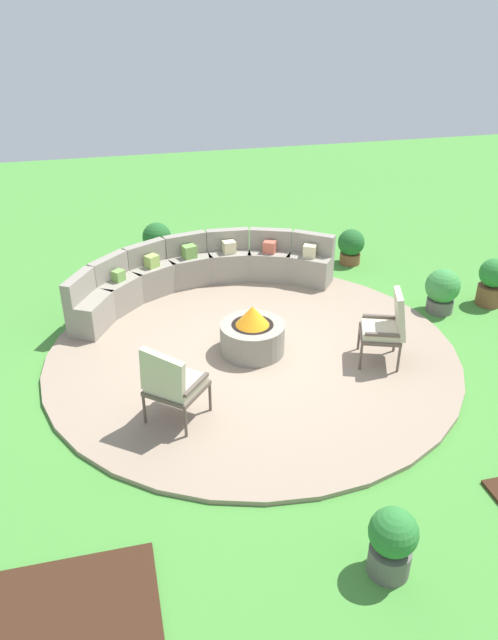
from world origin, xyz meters
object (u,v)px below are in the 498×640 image
Objects in this scene: curved_stone_bench at (197,273)px; potted_plant_3 at (351,245)px; potted_plant_0 at (157,241)px; fire_pit at (252,334)px; lounge_chair_front_right at (387,325)px; potted_plant_1 at (493,281)px; potted_plant_4 at (392,541)px; lounge_chair_front_left at (172,382)px; potted_plant_2 at (442,289)px.

curved_stone_bench is 3.04m from potted_plant_3.
fire_pit is at bearing -76.00° from potted_plant_0.
lounge_chair_front_right reaches higher than potted_plant_1.
potted_plant_0 is 3.59m from potted_plant_3.
potted_plant_4 is (-3.82, -4.40, -0.03)m from potted_plant_1.
fire_pit is 1.83m from lounge_chair_front_left.
potted_plant_2 is 2.23m from potted_plant_3.
potted_plant_0 reaches higher than potted_plant_3.
lounge_chair_front_left is 1.48× the size of potted_plant_2.
potted_plant_4 is at bearing -85.53° from fire_pit.
lounge_chair_front_left is 1.60× the size of potted_plant_3.
lounge_chair_front_left is (-1.27, -1.29, 0.27)m from fire_pit.
potted_plant_2 is (-0.91, -0.04, -0.03)m from potted_plant_1.
potted_plant_3 is (0.87, 3.36, -0.25)m from lounge_chair_front_right.
potted_plant_0 is at bearing 143.15° from potted_plant_2.
lounge_chair_front_left is 1.01× the size of lounge_chair_front_right.
fire_pit is 1.29× the size of potted_plant_4.
potted_plant_2 reaches higher than potted_plant_4.
potted_plant_2 reaches higher than potted_plant_3.
potted_plant_2 is at bearing -22.27° from curved_stone_bench.
potted_plant_1 is at bearing 2.59° from potted_plant_2.
potted_plant_1 is (2.44, 1.27, -0.20)m from lounge_chair_front_right.
potted_plant_2 is at bearing 56.26° from potted_plant_4.
curved_stone_bench is at bearing -167.79° from potted_plant_3.
lounge_chair_front_left is 3.02m from lounge_chair_front_right.
potted_plant_0 is (-0.49, 1.60, -0.00)m from curved_stone_bench.
potted_plant_1 is (4.12, 0.61, 0.08)m from fire_pit.
potted_plant_1 is (5.38, 1.90, -0.19)m from lounge_chair_front_left.
lounge_chair_front_right reaches higher than potted_plant_0.
curved_stone_bench is 3.46m from lounge_chair_front_left.
curved_stone_bench is at bearing 162.32° from potted_plant_1.
potted_plant_0 is 5.88m from potted_plant_1.
potted_plant_2 is (3.21, 0.57, 0.05)m from fire_pit.
potted_plant_0 is 0.95× the size of potted_plant_1.
lounge_chair_front_right is (1.68, -0.66, 0.27)m from fire_pit.
curved_stone_bench reaches higher than potted_plant_1.
potted_plant_4 is (-1.38, -3.13, -0.23)m from lounge_chair_front_right.
potted_plant_0 is at bearing 148.77° from potted_plant_1.
lounge_chair_front_left is 4.96m from potted_plant_0.
potted_plant_0 is (-2.59, 4.31, -0.21)m from lounge_chair_front_right.
potted_plant_3 is 6.87m from potted_plant_4.
potted_plant_3 is (3.46, -0.96, -0.04)m from potted_plant_0.
potted_plant_0 is at bearing 126.37° from lounge_chair_front_left.
potted_plant_3 is at bearing 70.88° from potted_plant_4.
lounge_chair_front_right is 3.43m from potted_plant_4.
potted_plant_0 reaches higher than potted_plant_4.
lounge_chair_front_right reaches higher than potted_plant_3.
potted_plant_3 is at bearing 46.68° from fire_pit.
potted_plant_4 is (1.21, -7.45, -0.02)m from potted_plant_0.
curved_stone_bench is 5.68× the size of potted_plant_1.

